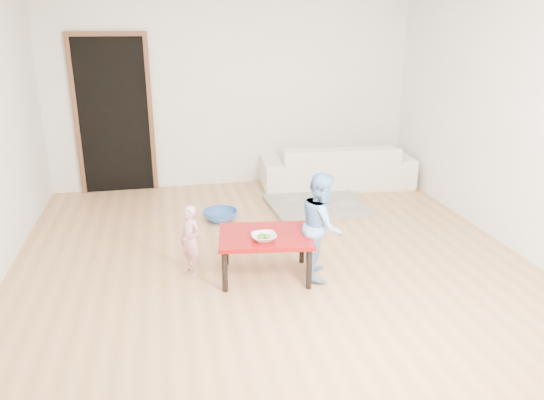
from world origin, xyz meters
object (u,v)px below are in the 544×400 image
object	(u,v)px
child_pink	(190,241)
red_table	(266,255)
child_blue	(322,225)
bowl	(264,237)
sofa	(336,165)
basin	(220,216)

from	to	relation	value
child_pink	red_table	bearing A→B (deg)	34.65
child_pink	child_blue	distance (m)	1.22
red_table	child_blue	bearing A→B (deg)	-7.57
bowl	child_blue	distance (m)	0.55
red_table	bowl	bearing A→B (deg)	-106.66
sofa	child_blue	world-z (taller)	child_blue
red_table	child_pink	world-z (taller)	child_pink
bowl	child_blue	xyz separation A→B (m)	(0.55, 0.06, 0.05)
red_table	bowl	distance (m)	0.27
sofa	child_pink	world-z (taller)	child_pink
child_pink	child_blue	xyz separation A→B (m)	(1.18, -0.25, 0.16)
child_blue	basin	distance (m)	1.79
sofa	bowl	world-z (taller)	sofa
basin	child_pink	bearing A→B (deg)	-107.65
child_pink	child_blue	bearing A→B (deg)	38.05
red_table	bowl	world-z (taller)	bowl
red_table	basin	world-z (taller)	red_table
child_blue	sofa	bearing A→B (deg)	-4.92
sofa	child_blue	bearing A→B (deg)	72.82
bowl	basin	xyz separation A→B (m)	(-0.22, 1.62, -0.38)
sofa	red_table	distance (m)	2.94
child_blue	basin	xyz separation A→B (m)	(-0.77, 1.56, -0.43)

